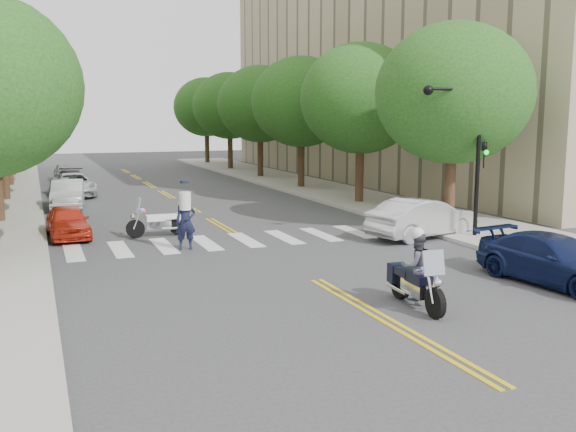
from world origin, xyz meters
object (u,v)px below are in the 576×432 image
officer_standing (186,222)px  convertible (422,218)px  motorcycle_parked (162,222)px  sedan_blue (555,260)px  motorcycle_police (415,271)px

officer_standing → convertible: bearing=0.1°
motorcycle_parked → sedan_blue: (8.76, -11.31, 0.14)m
sedan_blue → motorcycle_parked: bearing=120.2°
convertible → officer_standing: bearing=69.2°
convertible → sedan_blue: 7.32m
motorcycle_police → convertible: (5.29, 7.71, -0.11)m
officer_standing → sedan_blue: officer_standing is taller
officer_standing → sedan_blue: bearing=-37.5°
motorcycle_parked → sedan_blue: size_ratio=0.51×
officer_standing → motorcycle_police: bearing=-60.0°
officer_standing → sedan_blue: (8.47, -8.45, -0.30)m
officer_standing → motorcycle_parked: bearing=103.1°
motorcycle_parked → officer_standing: officer_standing is taller
convertible → sedan_blue: bearing=162.6°
motorcycle_parked → officer_standing: bearing=-176.1°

